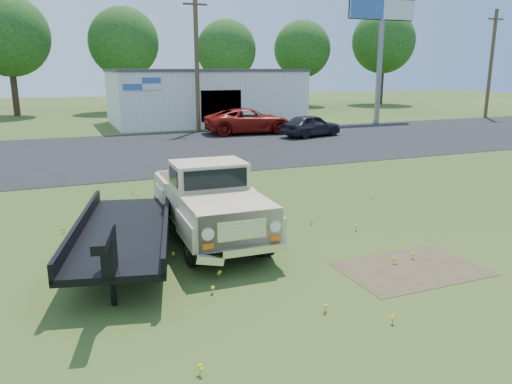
% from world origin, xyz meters
% --- Properties ---
extents(ground, '(140.00, 140.00, 0.00)m').
position_xyz_m(ground, '(0.00, 0.00, 0.00)').
color(ground, '#2E4D18').
rests_on(ground, ground).
extents(asphalt_lot, '(90.00, 14.00, 0.02)m').
position_xyz_m(asphalt_lot, '(0.00, 15.00, 0.00)').
color(asphalt_lot, black).
rests_on(asphalt_lot, ground).
extents(dirt_patch_a, '(3.00, 2.00, 0.01)m').
position_xyz_m(dirt_patch_a, '(1.50, -3.00, 0.00)').
color(dirt_patch_a, '#4C3E28').
rests_on(dirt_patch_a, ground).
extents(dirt_patch_b, '(2.20, 1.60, 0.01)m').
position_xyz_m(dirt_patch_b, '(-2.00, 3.50, 0.00)').
color(dirt_patch_b, '#4C3E28').
rests_on(dirt_patch_b, ground).
extents(commercial_building, '(14.20, 8.20, 4.15)m').
position_xyz_m(commercial_building, '(6.00, 26.99, 2.10)').
color(commercial_building, '#B8B9B4').
rests_on(commercial_building, ground).
extents(billboard, '(6.10, 0.45, 11.05)m').
position_xyz_m(billboard, '(20.00, 24.04, 8.54)').
color(billboard, slate).
rests_on(billboard, ground).
extents(utility_pole_mid, '(1.60, 0.30, 9.00)m').
position_xyz_m(utility_pole_mid, '(4.00, 22.00, 4.60)').
color(utility_pole_mid, '#442E1F').
rests_on(utility_pole_mid, ground).
extents(utility_pole_east, '(1.60, 0.30, 9.00)m').
position_xyz_m(utility_pole_east, '(30.00, 22.00, 4.60)').
color(utility_pole_east, '#442E1F').
rests_on(utility_pole_east, ground).
extents(treeline_c, '(7.04, 7.04, 10.47)m').
position_xyz_m(treeline_c, '(-8.00, 39.50, 6.93)').
color(treeline_c, '#3B251A').
rests_on(treeline_c, ground).
extents(treeline_d, '(6.72, 6.72, 10.00)m').
position_xyz_m(treeline_d, '(2.00, 40.50, 6.62)').
color(treeline_d, '#3B251A').
rests_on(treeline_d, ground).
extents(treeline_e, '(6.08, 6.08, 9.04)m').
position_xyz_m(treeline_e, '(12.00, 39.00, 5.98)').
color(treeline_e, '#3B251A').
rests_on(treeline_e, ground).
extents(treeline_f, '(6.40, 6.40, 9.52)m').
position_xyz_m(treeline_f, '(22.00, 41.50, 6.30)').
color(treeline_f, '#3B251A').
rests_on(treeline_f, ground).
extents(treeline_g, '(7.36, 7.36, 10.95)m').
position_xyz_m(treeline_g, '(32.00, 40.00, 7.25)').
color(treeline_g, '#3B251A').
rests_on(treeline_g, ground).
extents(vintage_pickup_truck, '(2.29, 5.49, 1.97)m').
position_xyz_m(vintage_pickup_truck, '(-1.88, 0.61, 0.98)').
color(vintage_pickup_truck, tan).
rests_on(vintage_pickup_truck, ground).
extents(flatbed_trailer, '(3.26, 6.11, 1.59)m').
position_xyz_m(flatbed_trailer, '(-4.09, -0.17, 0.79)').
color(flatbed_trailer, black).
rests_on(flatbed_trailer, ground).
extents(red_pickup, '(6.04, 3.15, 1.62)m').
position_xyz_m(red_pickup, '(6.79, 19.63, 0.81)').
color(red_pickup, maroon).
rests_on(red_pickup, ground).
extents(dark_sedan, '(4.37, 2.64, 1.39)m').
position_xyz_m(dark_sedan, '(9.77, 16.68, 0.70)').
color(dark_sedan, black).
rests_on(dark_sedan, ground).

